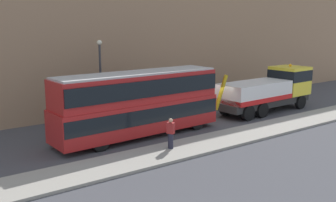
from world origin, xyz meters
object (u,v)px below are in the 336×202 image
at_px(recovery_tow_truck, 269,90).
at_px(pedestrian_onlooker, 171,134).
at_px(street_lamp, 100,73).
at_px(double_decker_bus, 139,101).

relative_size(recovery_tow_truck, pedestrian_onlooker, 5.96).
distance_m(recovery_tow_truck, street_lamp, 13.43).
bearing_deg(street_lamp, double_decker_bus, -88.82).
relative_size(recovery_tow_truck, double_decker_bus, 0.92).
xyz_separation_m(double_decker_bus, street_lamp, (-0.10, 5.01, 1.24)).
xyz_separation_m(double_decker_bus, pedestrian_onlooker, (-0.09, -3.45, -1.25)).
relative_size(pedestrian_onlooker, street_lamp, 0.29).
height_order(recovery_tow_truck, double_decker_bus, double_decker_bus).
bearing_deg(double_decker_bus, pedestrian_onlooker, -93.85).
distance_m(double_decker_bus, street_lamp, 5.16).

